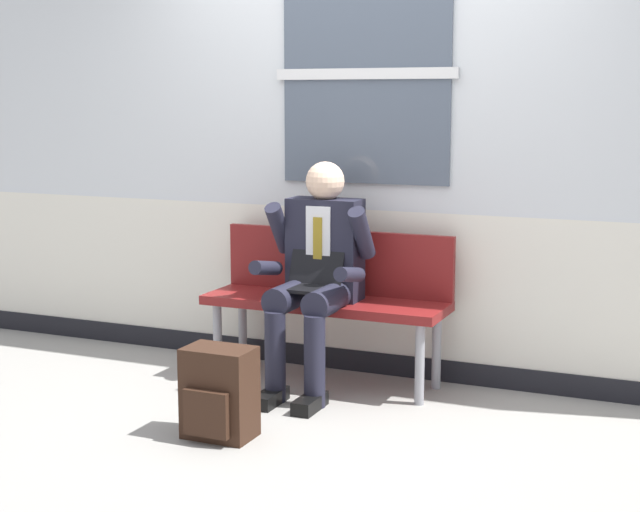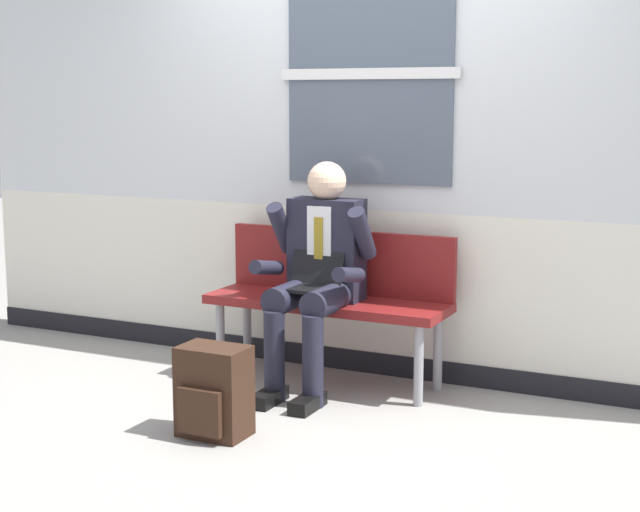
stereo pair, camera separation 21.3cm
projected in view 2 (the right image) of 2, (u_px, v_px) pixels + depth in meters
ground_plane at (314, 406)px, 4.92m from camera, size 18.00×18.00×0.00m
station_wall at (372, 100)px, 5.32m from camera, size 5.44×0.17×3.12m
bench_with_person at (332, 291)px, 5.29m from camera, size 1.35×0.42×0.84m
person_seated at (317, 271)px, 5.10m from camera, size 0.57×0.70×1.23m
backpack at (213, 392)px, 4.46m from camera, size 0.32×0.25×0.43m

